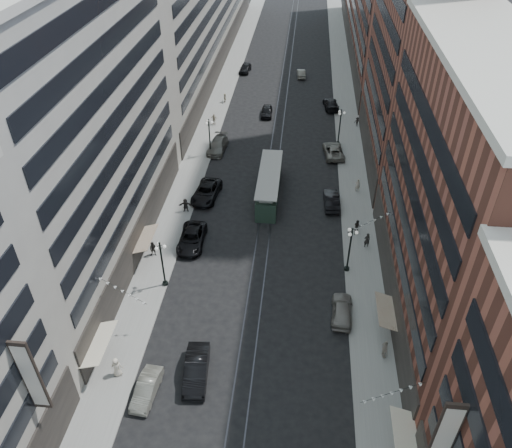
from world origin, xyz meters
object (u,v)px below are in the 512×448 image
at_px(pedestrian_4, 385,349).
at_px(pedestrian_extra_1, 367,240).
at_px(car_4, 342,310).
at_px(lamppost_sw_mid, 210,136).
at_px(car_7, 206,192).
at_px(car_12, 331,104).
at_px(car_11, 333,150).
at_px(car_1, 146,389).
at_px(car_9, 245,68).
at_px(pedestrian_2, 153,249).
at_px(streetcar, 269,185).
at_px(lamppost_sw_far, 162,262).
at_px(car_5, 196,369).
at_px(lamppost_se_far, 350,248).
at_px(car_8, 218,145).
at_px(lamppost_se_mid, 340,126).
at_px(pedestrian_6, 214,119).
at_px(car_14, 301,73).
at_px(pedestrian_5, 186,205).
at_px(pedestrian_8, 358,185).
at_px(pedestrian_extra_0, 225,98).
at_px(pedestrian_1, 117,367).
at_px(car_13, 267,111).
at_px(car_10, 331,200).
at_px(car_2, 192,238).
at_px(pedestrian_9, 357,122).

relative_size(pedestrian_4, pedestrian_extra_1, 1.04).
relative_size(car_4, pedestrian_4, 2.51).
xyz_separation_m(lamppost_sw_mid, car_7, (1.36, -10.85, -2.24)).
bearing_deg(car_12, car_11, 82.74).
bearing_deg(car_1, car_9, 94.86).
distance_m(lamppost_sw_mid, pedestrian_2, 22.89).
distance_m(streetcar, car_9, 44.17).
height_order(lamppost_sw_far, car_5, lamppost_sw_far).
bearing_deg(car_9, car_7, -84.39).
xyz_separation_m(lamppost_se_far, car_8, (-17.60, 24.50, -2.26)).
xyz_separation_m(lamppost_se_mid, pedestrian_6, (-19.46, 4.69, -2.02)).
bearing_deg(car_14, car_7, 71.55).
relative_size(lamppost_sw_far, car_4, 1.15).
relative_size(pedestrian_5, pedestrian_8, 0.97).
relative_size(streetcar, pedestrian_extra_1, 6.56).
bearing_deg(pedestrian_6, pedestrian_extra_0, -86.49).
relative_size(pedestrian_1, car_14, 0.45).
bearing_deg(car_8, car_7, -82.97).
bearing_deg(car_8, car_12, 49.04).
xyz_separation_m(lamppost_se_far, pedestrian_1, (-19.71, -15.01, -1.98)).
bearing_deg(lamppost_se_far, pedestrian_extra_1, 60.36).
distance_m(lamppost_se_mid, car_5, 44.46).
bearing_deg(lamppost_sw_mid, car_4, -59.13).
bearing_deg(car_12, pedestrian_8, 88.99).
bearing_deg(pedestrian_extra_0, lamppost_se_far, -161.09).
bearing_deg(lamppost_sw_far, car_7, 85.19).
height_order(car_4, car_13, car_4).
relative_size(car_5, car_12, 0.98).
bearing_deg(car_10, lamppost_se_mid, -97.51).
xyz_separation_m(lamppost_se_mid, car_7, (-17.04, -15.85, -2.24)).
distance_m(lamppost_se_far, car_2, 17.39).
relative_size(streetcar, car_5, 2.25).
bearing_deg(pedestrian_9, pedestrian_5, -125.95).
bearing_deg(pedestrian_extra_0, pedestrian_4, -163.26).
relative_size(lamppost_sw_far, car_5, 1.03).
xyz_separation_m(lamppost_sw_far, pedestrian_6, (-1.06, 36.69, -2.02)).
xyz_separation_m(streetcar, car_4, (8.40, -19.79, -0.72)).
height_order(pedestrian_4, car_10, pedestrian_4).
height_order(pedestrian_1, car_14, pedestrian_1).
bearing_deg(pedestrian_extra_0, pedestrian_8, -146.97).
distance_m(streetcar, pedestrian_5, 10.81).
xyz_separation_m(lamppost_se_mid, pedestrian_5, (-18.99, -19.22, -2.07)).
relative_size(lamppost_sw_mid, pedestrian_1, 2.85).
height_order(car_5, car_8, car_5).
bearing_deg(car_2, lamppost_sw_far, -102.87).
bearing_deg(car_4, pedestrian_8, -94.34).
relative_size(car_1, pedestrian_4, 2.26).
relative_size(lamppost_sw_far, car_1, 1.28).
bearing_deg(pedestrian_1, car_1, 142.51).
relative_size(car_11, pedestrian_8, 3.15).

